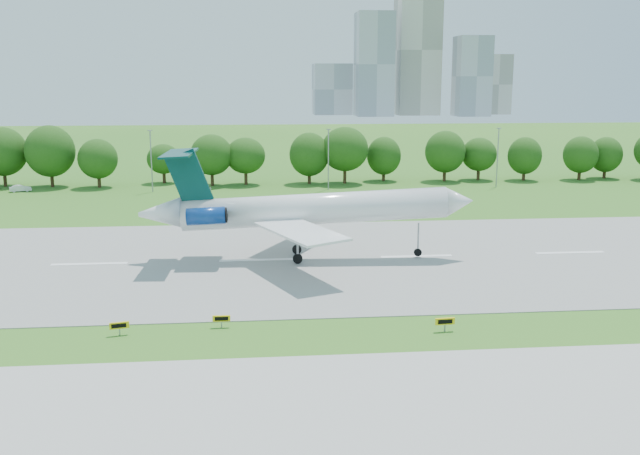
{
  "coord_description": "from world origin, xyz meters",
  "views": [
    {
      "loc": [
        -0.3,
        -60.05,
        21.69
      ],
      "look_at": [
        7.17,
        18.0,
        5.46
      ],
      "focal_mm": 40.0,
      "sensor_mm": 36.0,
      "label": 1
    }
  ],
  "objects_px": {
    "taxi_sign_left": "(119,326)",
    "airliner": "(298,208)",
    "service_vehicle_a": "(20,188)",
    "service_vehicle_b": "(203,188)"
  },
  "relations": [
    {
      "from": "taxi_sign_left",
      "to": "service_vehicle_a",
      "type": "relative_size",
      "value": 0.41
    },
    {
      "from": "service_vehicle_a",
      "to": "service_vehicle_b",
      "type": "distance_m",
      "value": 36.02
    },
    {
      "from": "airliner",
      "to": "service_vehicle_b",
      "type": "bearing_deg",
      "value": 107.32
    },
    {
      "from": "airliner",
      "to": "service_vehicle_b",
      "type": "height_order",
      "value": "airliner"
    },
    {
      "from": "airliner",
      "to": "service_vehicle_a",
      "type": "bearing_deg",
      "value": 133.15
    },
    {
      "from": "service_vehicle_a",
      "to": "service_vehicle_b",
      "type": "relative_size",
      "value": 1.26
    },
    {
      "from": "taxi_sign_left",
      "to": "airliner",
      "type": "bearing_deg",
      "value": 42.89
    },
    {
      "from": "airliner",
      "to": "taxi_sign_left",
      "type": "bearing_deg",
      "value": -121.85
    },
    {
      "from": "taxi_sign_left",
      "to": "service_vehicle_a",
      "type": "bearing_deg",
      "value": 99.14
    },
    {
      "from": "service_vehicle_a",
      "to": "service_vehicle_b",
      "type": "height_order",
      "value": "service_vehicle_a"
    }
  ]
}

